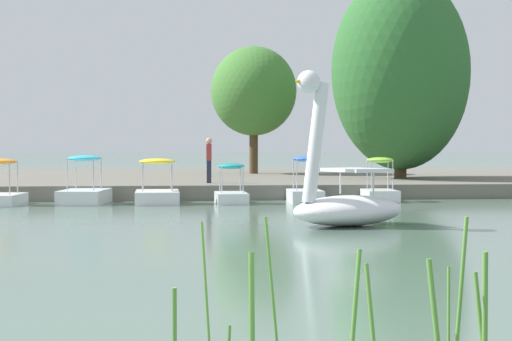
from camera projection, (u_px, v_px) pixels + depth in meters
name	position (u px, v px, depth m)	size (l,w,h in m)	color
shore_bank_far	(185.00, 180.00, 39.86)	(151.22, 21.38, 0.53)	#6B665B
swan_boat	(345.00, 199.00, 20.12)	(3.39, 2.73, 3.70)	white
pedal_boat_lime	(380.00, 189.00, 28.89)	(1.14, 1.88, 1.53)	white
pedal_boat_blue	(305.00, 189.00, 28.54)	(1.13, 2.04, 1.58)	white
pedal_boat_teal	(231.00, 191.00, 27.92)	(1.05, 1.93, 1.34)	white
pedal_boat_yellow	(157.00, 191.00, 27.80)	(1.46, 2.32, 1.51)	white
pedal_boat_cyan	(85.00, 190.00, 27.79)	(1.67, 2.54, 1.61)	white
pedal_boat_orange	(1.00, 192.00, 27.13)	(1.41, 2.11, 1.51)	white
tree_broadleaf_behind_dock	(254.00, 91.00, 41.52)	(4.34, 5.02, 6.32)	#4C3823
tree_willow_overhanging	(401.00, 72.00, 35.61)	(8.51, 8.95, 8.71)	#4C3823
person_on_path	(209.00, 159.00, 31.24)	(0.23, 0.23, 1.69)	#23283D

